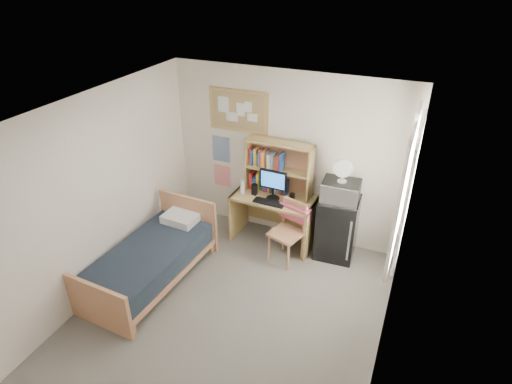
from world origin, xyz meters
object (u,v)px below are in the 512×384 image
at_px(desk_chair, 286,233).
at_px(bed, 150,265).
at_px(mini_fridge, 337,227).
at_px(monitor, 273,186).
at_px(speaker_left, 254,189).
at_px(microwave, 341,191).
at_px(speaker_right, 292,198).
at_px(bulletin_board, 238,111).
at_px(desk, 274,219).
at_px(desk_fan, 343,171).

height_order(desk_chair, bed, desk_chair).
bearing_deg(mini_fridge, monitor, -177.63).
xyz_separation_m(desk_chair, speaker_left, (-0.64, 0.33, 0.41)).
xyz_separation_m(monitor, microwave, (0.97, 0.08, 0.08)).
relative_size(speaker_left, speaker_right, 1.11).
bearing_deg(bed, monitor, 53.82).
height_order(bulletin_board, speaker_left, bulletin_board).
bearing_deg(speaker_right, mini_fridge, 10.77).
relative_size(bed, speaker_right, 11.75).
bearing_deg(mini_fridge, desk_chair, -149.73).
relative_size(desk_chair, speaker_right, 5.85).
xyz_separation_m(bulletin_board, desk_chair, (1.05, -0.70, -1.46)).
relative_size(desk, mini_fridge, 1.33).
xyz_separation_m(speaker_left, desk_fan, (1.27, 0.07, 0.52)).
relative_size(monitor, desk_fan, 1.39).
xyz_separation_m(desk, bed, (-1.21, -1.53, -0.14)).
relative_size(mini_fridge, bed, 0.50).
height_order(mini_fridge, desk_fan, desk_fan).
bearing_deg(mini_fridge, bed, -147.65).
distance_m(desk, speaker_left, 0.57).
height_order(bed, microwave, microwave).
xyz_separation_m(bed, microwave, (2.18, 1.55, 0.83)).
distance_m(desk_chair, desk_fan, 1.19).
xyz_separation_m(monitor, desk_fan, (0.97, 0.08, 0.39)).
distance_m(desk, microwave, 1.19).
xyz_separation_m(mini_fridge, speaker_left, (-1.27, -0.09, 0.40)).
bearing_deg(bulletin_board, microwave, -10.08).
bearing_deg(bulletin_board, speaker_right, -20.87).
xyz_separation_m(bulletin_board, mini_fridge, (1.68, -0.28, -1.45)).
bearing_deg(monitor, speaker_left, -180.00).
bearing_deg(mini_fridge, microwave, -90.00).
relative_size(desk_chair, microwave, 1.82).
height_order(desk_chair, speaker_left, speaker_left).
height_order(desk, microwave, microwave).
relative_size(desk_chair, speaker_left, 5.28).
height_order(desk_chair, speaker_right, speaker_right).
relative_size(microwave, desk_fan, 1.60).
xyz_separation_m(desk_chair, monitor, (-0.34, 0.32, 0.54)).
xyz_separation_m(bulletin_board, monitor, (0.71, -0.38, -0.92)).
distance_m(desk, speaker_right, 0.56).
bearing_deg(bed, desk, 54.90).
relative_size(mini_fridge, speaker_right, 5.92).
bearing_deg(monitor, speaker_right, 0.00).
xyz_separation_m(desk, monitor, (-0.00, -0.06, 0.61)).
xyz_separation_m(speaker_left, speaker_right, (0.60, -0.02, -0.01)).
distance_m(mini_fridge, desk_fan, 0.92).
relative_size(mini_fridge, monitor, 2.12).
xyz_separation_m(bulletin_board, microwave, (1.68, -0.30, -0.83)).
distance_m(bed, microwave, 2.80).
relative_size(bed, microwave, 3.65).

